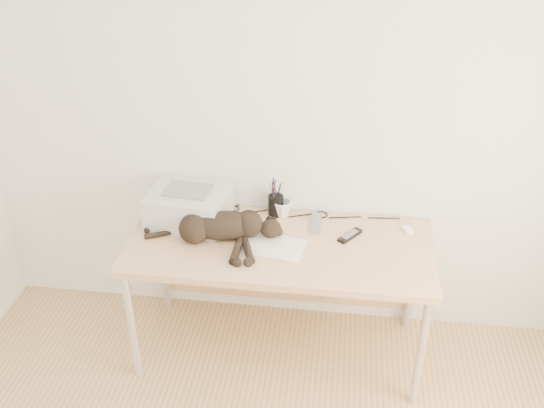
# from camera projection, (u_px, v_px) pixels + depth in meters

# --- Properties ---
(wall_back) EXTENTS (3.50, 0.00, 3.50)m
(wall_back) POSITION_uv_depth(u_px,v_px,m) (289.00, 118.00, 3.19)
(wall_back) COLOR white
(wall_back) RESTS_ON floor
(desk) EXTENTS (1.60, 0.70, 0.74)m
(desk) POSITION_uv_depth(u_px,v_px,m) (282.00, 255.00, 3.31)
(desk) COLOR tan
(desk) RESTS_ON floor
(printer) EXTENTS (0.45, 0.39, 0.20)m
(printer) POSITION_uv_depth(u_px,v_px,m) (189.00, 205.00, 3.33)
(printer) COLOR silver
(printer) RESTS_ON desk
(papers) EXTENTS (0.37, 0.30, 0.01)m
(papers) POSITION_uv_depth(u_px,v_px,m) (273.00, 245.00, 3.15)
(papers) COLOR white
(papers) RESTS_ON desk
(cat) EXTENTS (0.74, 0.35, 0.17)m
(cat) POSITION_uv_depth(u_px,v_px,m) (220.00, 228.00, 3.17)
(cat) COLOR black
(cat) RESTS_ON desk
(mug) EXTENTS (0.14, 0.14, 0.10)m
(mug) POSITION_uv_depth(u_px,v_px,m) (282.00, 208.00, 3.39)
(mug) COLOR white
(mug) RESTS_ON desk
(pen_cup) EXTENTS (0.09, 0.09, 0.22)m
(pen_cup) POSITION_uv_depth(u_px,v_px,m) (276.00, 205.00, 3.39)
(pen_cup) COLOR black
(pen_cup) RESTS_ON desk
(remote_grey) EXTENTS (0.05, 0.19, 0.02)m
(remote_grey) POSITION_uv_depth(u_px,v_px,m) (316.00, 223.00, 3.32)
(remote_grey) COLOR slate
(remote_grey) RESTS_ON desk
(remote_black) EXTENTS (0.13, 0.16, 0.02)m
(remote_black) POSITION_uv_depth(u_px,v_px,m) (350.00, 236.00, 3.22)
(remote_black) COLOR black
(remote_black) RESTS_ON desk
(mouse) EXTENTS (0.09, 0.11, 0.03)m
(mouse) POSITION_uv_depth(u_px,v_px,m) (408.00, 228.00, 3.27)
(mouse) COLOR white
(mouse) RESTS_ON desk
(cable_tangle) EXTENTS (1.36, 0.07, 0.01)m
(cable_tangle) POSITION_uv_depth(u_px,v_px,m) (286.00, 212.00, 3.43)
(cable_tangle) COLOR black
(cable_tangle) RESTS_ON desk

